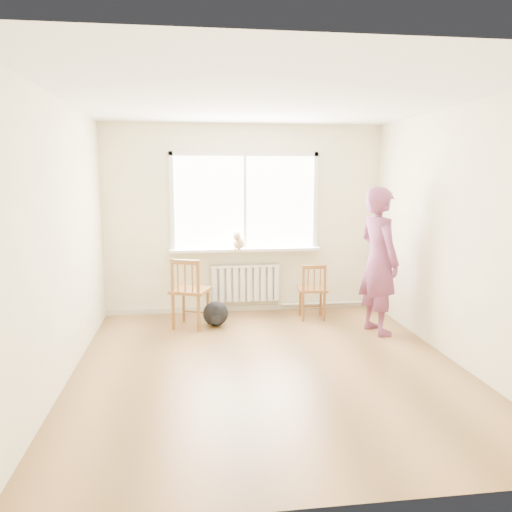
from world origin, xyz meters
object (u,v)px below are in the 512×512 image
object	(u,v)px
chair_left	(189,293)
cat	(239,241)
backpack	(216,314)
chair_right	(313,291)
person	(379,261)

from	to	relation	value
chair_left	cat	bearing A→B (deg)	-119.43
chair_left	backpack	world-z (taller)	chair_left
chair_right	backpack	xyz separation A→B (m)	(-1.35, -0.15, -0.23)
person	cat	distance (m)	1.97
chair_left	person	bearing A→B (deg)	-169.86
person	backpack	xyz separation A→B (m)	(-2.02, 0.53, -0.75)
chair_right	person	bearing A→B (deg)	139.89
chair_right	chair_left	bearing A→B (deg)	11.44
cat	chair_left	bearing A→B (deg)	-123.40
chair_right	cat	bearing A→B (deg)	-15.76
chair_right	cat	xyz separation A→B (m)	(-0.99, 0.38, 0.67)
chair_left	cat	world-z (taller)	cat
chair_left	backpack	distance (m)	0.46
cat	person	bearing A→B (deg)	-14.56
chair_left	backpack	size ratio (longest dim) A/B	2.79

